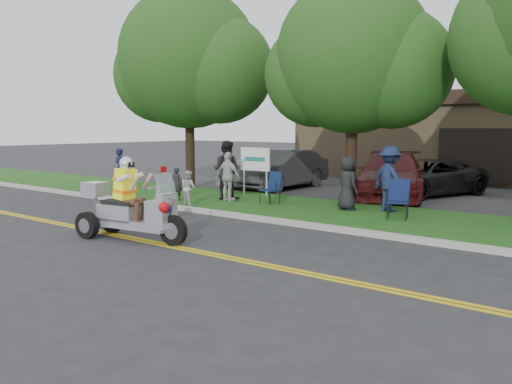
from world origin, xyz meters
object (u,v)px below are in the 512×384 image
Objects in this scene: lawn_chair_a at (272,186)px; parked_car_right at (391,175)px; parked_car_left at (281,169)px; parked_car_mid at (425,178)px; lawn_chair_b at (398,196)px; parked_car_far_left at (262,166)px; spectator_adult_right at (228,176)px; spectator_adult_mid at (226,170)px; spectator_adult_left at (120,168)px; trike_scooter at (129,211)px.

lawn_chair_a is 0.18× the size of parked_car_right.
parked_car_left is at bearing 160.23° from parked_car_right.
parked_car_mid is at bearing 13.79° from parked_car_left.
parked_car_far_left reaches higher than lawn_chair_b.
spectator_adult_right is 4.72m from parked_car_left.
parked_car_mid is (4.40, 5.80, -0.41)m from spectator_adult_mid.
spectator_adult_left is 0.32× the size of parked_car_far_left.
trike_scooter is 0.59× the size of parked_car_left.
parked_car_far_left is at bearing -61.28° from spectator_adult_right.
parked_car_mid is at bearing -122.36° from spectator_adult_right.
lawn_chair_a is at bearing -173.81° from spectator_adult_left.
spectator_adult_right is 0.33× the size of parked_car_far_left.
trike_scooter reaches higher than spectator_adult_left.
spectator_adult_left is 0.28× the size of parked_car_right.
lawn_chair_a is 4.69m from parked_car_right.
spectator_adult_mid is 0.40× the size of parked_car_far_left.
parked_car_mid is (9.85, 5.85, -0.22)m from spectator_adult_left.
parked_car_far_left is at bearing 156.41° from parked_car_right.
lawn_chair_b is 0.21× the size of parked_car_far_left.
spectator_adult_mid is at bearing 162.08° from lawn_chair_b.
spectator_adult_right is (5.73, -0.17, 0.02)m from spectator_adult_left.
spectator_adult_right is 0.33× the size of parked_car_left.
trike_scooter is at bearing -74.09° from parked_car_left.
parked_car_right reaches higher than lawn_chair_a.
spectator_adult_mid reaches higher than spectator_adult_left.
parked_car_right is (5.89, -0.27, -0.03)m from parked_car_far_left.
spectator_adult_left is at bearing -174.85° from parked_car_right.
spectator_adult_right is at bearing -156.59° from lawn_chair_a.
parked_car_mid is at bearing -144.22° from spectator_adult_mid.
parked_car_left is at bearing -131.46° from spectator_adult_left.
lawn_chair_a is at bearing -94.99° from parked_car_mid.
trike_scooter is at bearing 111.51° from spectator_adult_right.
spectator_adult_left is 11.46m from parked_car_mid.
lawn_chair_b is 0.22× the size of parked_car_mid.
spectator_adult_mid reaches higher than parked_car_mid.
parked_car_left is (-2.67, 4.16, 0.12)m from lawn_chair_a.
parked_car_mid is 1.53m from parked_car_right.
lawn_chair_b is at bearing -33.59° from parked_car_left.
parked_car_far_left is 1.01× the size of parked_car_left.
parked_car_left reaches higher than lawn_chair_a.
parked_car_far_left is 1.32m from parked_car_left.
lawn_chair_b is 5.96m from parked_car_mid.
parked_car_right is (-0.70, -1.36, 0.14)m from parked_car_mid.
parked_car_right is at bearing -10.31° from parked_car_far_left.
parked_car_right is at bearing 98.53° from lawn_chair_b.
spectator_adult_left is 0.32× the size of parked_car_left.
trike_scooter is at bearing -74.76° from parked_car_far_left.
spectator_adult_right is at bearing 125.70° from spectator_adult_mid.
parked_car_left is 4.63m from parked_car_right.
spectator_adult_mid is 1.22× the size of spectator_adult_right.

